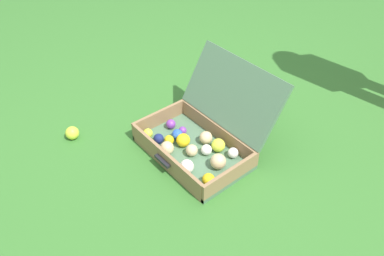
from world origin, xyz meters
TOP-DOWN VIEW (x-y plane):
  - ground_plane at (0.00, 0.00)m, footprint 16.00×16.00m
  - open_suitcase at (-0.02, 0.06)m, footprint 0.61×0.59m
  - stray_ball_on_grass at (-0.55, -0.44)m, footprint 0.08×0.08m

SIDE VIEW (x-z plane):
  - ground_plane at x=0.00m, z-range 0.00..0.00m
  - stray_ball_on_grass at x=-0.55m, z-range 0.00..0.08m
  - open_suitcase at x=-0.02m, z-range -0.12..0.32m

